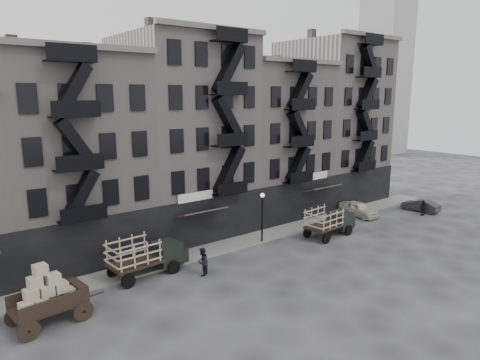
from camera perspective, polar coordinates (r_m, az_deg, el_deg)
ground at (r=32.61m, az=1.93°, el=-10.68°), size 140.00×140.00×0.00m
sidewalk at (r=35.34m, az=-2.02°, el=-8.77°), size 55.00×2.50×0.15m
building_midwest at (r=34.59m, az=-21.83°, el=2.68°), size 10.00×11.35×16.20m
building_center at (r=38.43m, az=-7.48°, el=5.71°), size 10.00×11.35×18.20m
building_mideast at (r=44.44m, az=3.75°, el=5.25°), size 10.00×11.35×16.20m
building_east at (r=51.50m, az=12.18°, el=7.55°), size 10.00×11.35×19.20m
lamp_post at (r=35.43m, az=2.98°, el=-4.12°), size 0.36×0.36×4.28m
wagon at (r=25.79m, az=-24.53°, el=-13.32°), size 4.21×2.59×3.37m
stake_truck_west at (r=30.32m, az=-12.41°, el=-9.51°), size 5.62×2.57×2.76m
stake_truck_east at (r=38.26m, az=11.91°, el=-5.18°), size 5.36×2.49×2.63m
car_east at (r=45.30m, az=15.51°, el=-3.73°), size 2.13×4.51×1.49m
car_far at (r=49.28m, az=22.95°, el=-3.14°), size 1.60×3.95×1.27m
pedestrian_mid at (r=29.89m, az=-5.05°, el=-10.80°), size 1.22×1.18×1.98m
policeman at (r=47.60m, az=23.25°, el=-3.45°), size 1.02×0.75×1.61m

